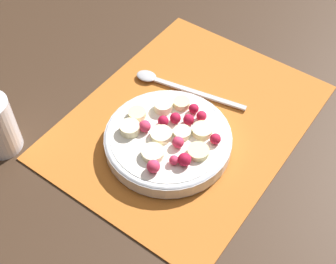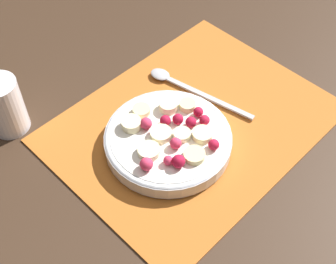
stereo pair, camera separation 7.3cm
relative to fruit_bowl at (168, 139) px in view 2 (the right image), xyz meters
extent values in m
plane|color=#382619|center=(-0.06, -0.01, -0.02)|extent=(3.00, 3.00, 0.00)
cube|color=#B26023|center=(-0.06, -0.01, -0.02)|extent=(0.45, 0.35, 0.01)
cylinder|color=silver|center=(0.00, 0.00, -0.01)|extent=(0.20, 0.20, 0.02)
torus|color=silver|center=(0.00, 0.00, 0.00)|extent=(0.20, 0.20, 0.01)
cylinder|color=white|center=(0.00, 0.00, 0.01)|extent=(0.18, 0.18, 0.00)
cylinder|color=beige|center=(0.00, 0.06, 0.01)|extent=(0.04, 0.04, 0.01)
cylinder|color=beige|center=(-0.03, 0.04, 0.01)|extent=(0.04, 0.04, 0.01)
cylinder|color=#F4EAB7|center=(-0.01, 0.02, 0.01)|extent=(0.04, 0.04, 0.01)
cylinder|color=#F4EAB7|center=(0.05, 0.00, 0.01)|extent=(0.05, 0.05, 0.01)
cylinder|color=beige|center=(-0.06, -0.02, 0.01)|extent=(0.03, 0.03, 0.01)
cylinder|color=#F4EAB7|center=(0.01, 0.00, 0.01)|extent=(0.04, 0.04, 0.01)
cylinder|color=#F4EAB7|center=(-0.04, -0.04, 0.02)|extent=(0.04, 0.04, 0.01)
cylinder|color=beige|center=(0.00, -0.06, 0.01)|extent=(0.04, 0.04, 0.01)
cylinder|color=#F4EAB7|center=(0.03, -0.05, 0.02)|extent=(0.03, 0.03, 0.01)
sphere|color=#DB3356|center=(0.01, -0.04, 0.02)|extent=(0.02, 0.02, 0.02)
sphere|color=red|center=(-0.03, 0.07, 0.02)|extent=(0.02, 0.02, 0.02)
sphere|color=#DB3356|center=(0.07, 0.02, 0.02)|extent=(0.02, 0.02, 0.02)
sphere|color=#B21433|center=(0.03, 0.05, 0.02)|extent=(0.02, 0.02, 0.02)
sphere|color=#DB3356|center=(0.01, 0.02, 0.02)|extent=(0.02, 0.02, 0.02)
sphere|color=#B21433|center=(-0.06, 0.01, 0.02)|extent=(0.02, 0.02, 0.02)
sphere|color=red|center=(-0.06, 0.02, 0.02)|extent=(0.02, 0.02, 0.02)
sphere|color=#B21433|center=(-0.03, 0.00, 0.02)|extent=(0.02, 0.02, 0.02)
sphere|color=#B21433|center=(-0.04, 0.01, 0.02)|extent=(0.02, 0.02, 0.02)
sphere|color=#B21433|center=(-0.01, -0.02, 0.02)|extent=(0.02, 0.02, 0.02)
sphere|color=#DB3356|center=(0.04, 0.04, 0.02)|extent=(0.01, 0.01, 0.01)
cube|color=#B2B2B7|center=(-0.12, -0.02, -0.01)|extent=(0.04, 0.17, 0.00)
ellipsoid|color=#B2B2B7|center=(-0.10, -0.12, -0.01)|extent=(0.03, 0.04, 0.01)
cylinder|color=white|center=(0.15, -0.22, 0.03)|extent=(0.06, 0.06, 0.10)
camera|label=1|loc=(0.38, 0.27, 0.58)|focal=50.00mm
camera|label=2|loc=(0.33, 0.33, 0.58)|focal=50.00mm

